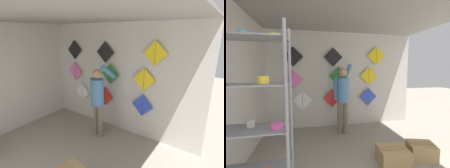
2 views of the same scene
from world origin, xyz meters
The scene contains 12 objects.
back_panel centered at (0.00, 4.06, 1.40)m, with size 4.78×0.06×2.80m, color beige.
ceiling_slab centered at (0.00, 2.02, 2.82)m, with size 4.78×4.83×0.04m, color gray.
shopkeeper centered at (0.06, 3.45, 1.05)m, with size 0.47×0.61×1.86m.
kite_0 centered at (-1.00, 3.97, 0.82)m, with size 0.55×0.01×0.55m.
kite_1 centered at (-0.13, 3.97, 0.87)m, with size 0.55×0.01×0.55m.
kite_2 centered at (1.00, 3.97, 0.83)m, with size 0.55×0.04×0.76m.
kite_3 centered at (-1.25, 3.97, 1.43)m, with size 0.55×0.01×0.55m.
kite_4 centered at (0.06, 3.97, 1.52)m, with size 0.55×0.01×0.55m.
kite_5 centered at (1.01, 3.97, 1.52)m, with size 0.55×0.01×0.55m.
kite_6 centered at (-1.23, 3.97, 2.07)m, with size 0.55×0.01×0.55m.
kite_7 centered at (-0.10, 3.97, 2.07)m, with size 0.55×0.01×0.55m.
kite_8 centered at (1.24, 3.97, 2.13)m, with size 0.55×0.01×0.55m.
Camera 1 is at (2.64, 0.38, 2.56)m, focal length 28.00 mm.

